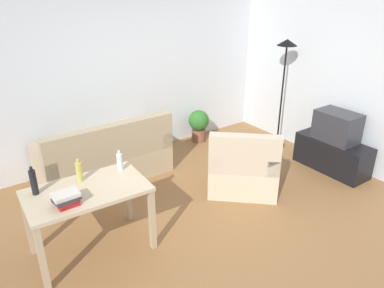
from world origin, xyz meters
TOP-DOWN VIEW (x-y plane):
  - ground_plane at (0.00, 0.00)m, footprint 5.20×4.40m
  - wall_rear at (0.00, 2.20)m, footprint 5.20×0.10m
  - wall_right at (2.60, 0.00)m, footprint 0.10×4.40m
  - couch at (-0.65, 1.59)m, footprint 1.83×0.84m
  - tv_stand at (2.25, -0.13)m, footprint 0.44×1.10m
  - tv at (2.25, -0.13)m, footprint 0.41×0.60m
  - torchiere_lamp at (2.25, 0.96)m, footprint 0.32×0.32m
  - desk at (-1.41, 0.20)m, footprint 1.23×0.75m
  - potted_plant at (1.23, 1.90)m, footprint 0.36×0.36m
  - armchair at (0.76, 0.22)m, footprint 1.23×1.23m
  - bottle_dark at (-1.85, 0.40)m, footprint 0.07×0.07m
  - bottle_squat at (-1.40, 0.40)m, footprint 0.07×0.07m
  - bottle_clear at (-0.96, 0.37)m, footprint 0.06×0.06m
  - book_stack at (-1.66, 0.03)m, footprint 0.25×0.21m

SIDE VIEW (x-z plane):
  - ground_plane at x=0.00m, z-range -0.02..0.00m
  - tv_stand at x=2.25m, z-range 0.00..0.48m
  - couch at x=-0.65m, z-range -0.15..0.77m
  - armchair at x=0.76m, z-range -0.14..0.78m
  - potted_plant at x=1.23m, z-range 0.05..0.62m
  - desk at x=-1.41m, z-range 0.27..1.03m
  - tv at x=2.25m, z-range 0.48..0.92m
  - book_stack at x=-1.66m, z-range 0.76..0.89m
  - bottle_clear at x=-0.96m, z-range 0.74..0.98m
  - bottle_squat at x=-1.40m, z-range 0.74..0.99m
  - bottle_dark at x=-1.85m, z-range 0.74..1.04m
  - wall_rear at x=0.00m, z-range 0.00..2.70m
  - wall_right at x=2.60m, z-range 0.00..2.70m
  - torchiere_lamp at x=2.25m, z-range 0.51..2.32m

